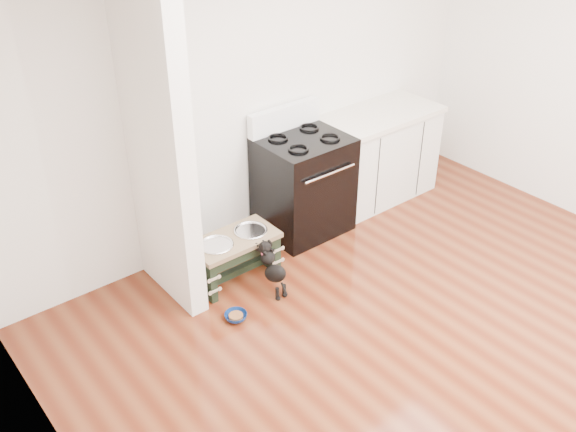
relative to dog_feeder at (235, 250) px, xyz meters
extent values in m
plane|color=#4E1C0E|center=(0.69, -1.90, -0.28)|extent=(5.00, 5.00, 0.00)
plane|color=silver|center=(0.69, 0.60, 1.07)|extent=(5.00, 0.00, 5.00)
plane|color=silver|center=(-1.81, -1.90, 1.07)|extent=(0.00, 5.00, 5.00)
cube|color=silver|center=(-0.48, 0.20, 1.07)|extent=(0.15, 0.80, 2.70)
cube|color=black|center=(0.94, 0.25, 0.18)|extent=(0.76, 0.65, 0.92)
cube|color=black|center=(0.94, -0.06, 0.12)|extent=(0.58, 0.02, 0.50)
cylinder|color=silver|center=(0.94, -0.10, 0.44)|extent=(0.56, 0.02, 0.02)
cube|color=white|center=(0.94, 0.53, 0.75)|extent=(0.76, 0.08, 0.22)
torus|color=black|center=(0.76, 0.11, 0.65)|extent=(0.18, 0.18, 0.02)
torus|color=black|center=(1.12, 0.11, 0.65)|extent=(0.18, 0.18, 0.02)
torus|color=black|center=(0.76, 0.39, 0.65)|extent=(0.18, 0.18, 0.02)
torus|color=black|center=(1.12, 0.39, 0.65)|extent=(0.18, 0.18, 0.02)
cube|color=silver|center=(1.92, 0.28, 0.15)|extent=(1.20, 0.60, 0.86)
cube|color=beige|center=(1.92, 0.28, 0.60)|extent=(1.24, 0.64, 0.05)
cube|color=black|center=(1.92, 0.02, -0.23)|extent=(1.20, 0.06, 0.10)
cube|color=black|center=(-0.32, 0.01, -0.10)|extent=(0.06, 0.35, 0.36)
cube|color=black|center=(0.32, 0.01, -0.10)|extent=(0.06, 0.35, 0.36)
cube|color=black|center=(0.00, -0.15, 0.03)|extent=(0.58, 0.03, 0.09)
cube|color=black|center=(0.00, 0.01, -0.22)|extent=(0.58, 0.06, 0.06)
cube|color=brown|center=(0.00, 0.01, 0.09)|extent=(0.73, 0.39, 0.04)
cylinder|color=silver|center=(-0.17, 0.01, 0.10)|extent=(0.25, 0.25, 0.04)
cylinder|color=silver|center=(0.17, 0.01, 0.10)|extent=(0.25, 0.25, 0.04)
torus|color=silver|center=(-0.17, 0.01, 0.12)|extent=(0.28, 0.28, 0.02)
torus|color=silver|center=(0.17, 0.01, 0.12)|extent=(0.28, 0.28, 0.02)
cylinder|color=black|center=(0.09, -0.44, -0.23)|extent=(0.03, 0.03, 0.11)
cylinder|color=black|center=(0.16, -0.44, -0.23)|extent=(0.03, 0.03, 0.11)
sphere|color=black|center=(0.09, -0.45, -0.27)|extent=(0.04, 0.04, 0.04)
sphere|color=black|center=(0.16, -0.45, -0.27)|extent=(0.04, 0.04, 0.04)
ellipsoid|color=black|center=(0.13, -0.37, -0.08)|extent=(0.13, 0.30, 0.26)
sphere|color=black|center=(0.13, -0.28, 0.02)|extent=(0.12, 0.12, 0.12)
sphere|color=black|center=(0.13, -0.24, 0.10)|extent=(0.10, 0.10, 0.10)
sphere|color=black|center=(0.10, -0.17, 0.10)|extent=(0.04, 0.04, 0.04)
sphere|color=black|center=(0.16, -0.17, 0.10)|extent=(0.04, 0.04, 0.04)
cylinder|color=black|center=(0.13, -0.49, -0.17)|extent=(0.02, 0.08, 0.10)
torus|color=#CB3B55|center=(0.13, -0.26, 0.06)|extent=(0.10, 0.06, 0.09)
imported|color=navy|center=(-0.31, -0.44, -0.26)|extent=(0.18, 0.18, 0.06)
cylinder|color=brown|center=(-0.31, -0.44, -0.25)|extent=(0.11, 0.11, 0.02)
camera|label=1|loc=(-2.38, -3.66, 2.99)|focal=40.00mm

